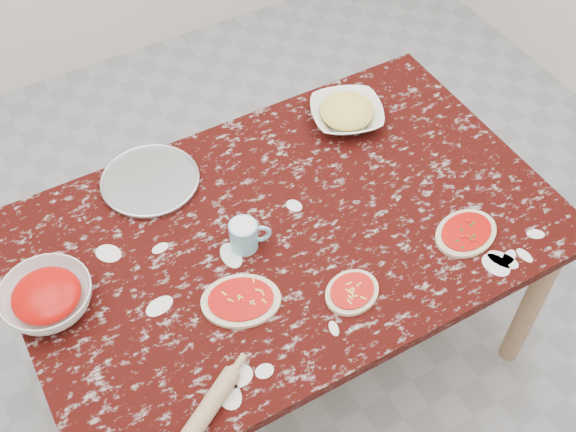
% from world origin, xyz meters
% --- Properties ---
extents(ground, '(4.00, 4.00, 0.00)m').
position_xyz_m(ground, '(0.00, 0.00, 0.00)').
color(ground, gray).
extents(worktable, '(1.60, 1.00, 0.75)m').
position_xyz_m(worktable, '(0.00, 0.00, 0.67)').
color(worktable, black).
rests_on(worktable, ground).
extents(pizza_tray, '(0.39, 0.39, 0.01)m').
position_xyz_m(pizza_tray, '(-0.29, 0.37, 0.76)').
color(pizza_tray, '#B2B2B7').
rests_on(pizza_tray, worktable).
extents(sauce_bowl, '(0.31, 0.31, 0.08)m').
position_xyz_m(sauce_bowl, '(-0.70, 0.08, 0.79)').
color(sauce_bowl, white).
rests_on(sauce_bowl, worktable).
extents(cheese_bowl, '(0.31, 0.31, 0.06)m').
position_xyz_m(cheese_bowl, '(0.40, 0.30, 0.78)').
color(cheese_bowl, white).
rests_on(cheese_bowl, worktable).
extents(flour_mug, '(0.12, 0.08, 0.10)m').
position_xyz_m(flour_mug, '(-0.14, -0.00, 0.80)').
color(flour_mug, '#7BC0D8').
rests_on(flour_mug, worktable).
extents(pizza_left, '(0.27, 0.24, 0.02)m').
position_xyz_m(pizza_left, '(-0.24, -0.17, 0.76)').
color(pizza_left, beige).
rests_on(pizza_left, worktable).
extents(pizza_mid, '(0.19, 0.17, 0.02)m').
position_xyz_m(pizza_mid, '(0.04, -0.30, 0.76)').
color(pizza_mid, beige).
rests_on(pizza_mid, worktable).
extents(pizza_right, '(0.23, 0.19, 0.02)m').
position_xyz_m(pizza_right, '(0.44, -0.29, 0.76)').
color(pizza_right, beige).
rests_on(pizza_right, worktable).
extents(rolling_pin, '(0.23, 0.16, 0.05)m').
position_xyz_m(rolling_pin, '(-0.46, -0.42, 0.77)').
color(rolling_pin, tan).
rests_on(rolling_pin, worktable).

